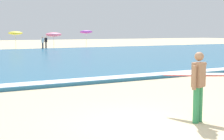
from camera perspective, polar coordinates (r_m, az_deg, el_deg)
ground_plane at (r=8.28m, az=6.97°, el=-9.11°), size 160.00×160.00×0.00m
surf_foam at (r=14.27m, az=-9.62°, el=-1.95°), size 120.00×0.98×0.01m
surfer_with_board at (r=8.69m, az=14.95°, el=-1.62°), size 1.32×2.52×1.73m
beach_umbrella_3 at (r=44.94m, az=-15.89°, el=5.98°), size 1.79×1.80×2.24m
beach_umbrella_4 at (r=45.19m, az=-9.76°, el=5.88°), size 2.06×2.07×2.08m
beach_umbrella_5 at (r=48.49m, az=-4.36°, el=6.39°), size 1.78×1.80×2.40m
beachgoer_near_row_left at (r=44.65m, az=-11.03°, el=4.62°), size 0.32×0.20×1.58m
beachgoer_near_row_mid at (r=43.10m, az=-11.56°, el=4.55°), size 0.32×0.20×1.58m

